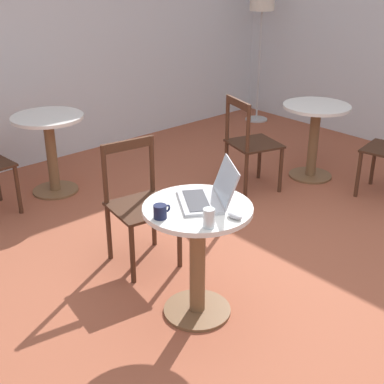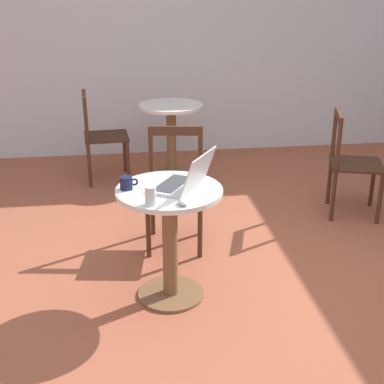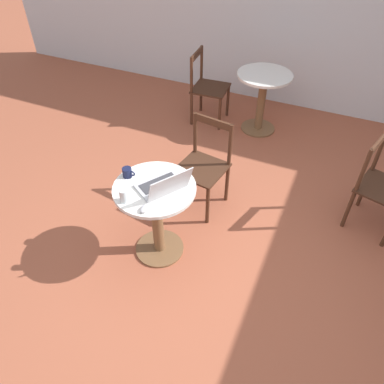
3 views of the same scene
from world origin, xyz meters
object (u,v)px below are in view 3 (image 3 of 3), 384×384
mouse (145,208)px  mug (127,172)px  cafe_table_near (156,209)px  drinking_glass (124,196)px  chair_near_back (204,166)px  cafe_table_far (263,92)px  chair_far_left (207,88)px  chair_mid_left (380,187)px  laptop (164,185)px

mouse → mug: bearing=138.1°
cafe_table_near → mouse: 0.36m
mouse → drinking_glass: (-0.18, 0.02, 0.04)m
chair_near_back → cafe_table_far: bearing=85.3°
cafe_table_near → chair_far_left: chair_far_left is taller
chair_mid_left → chair_far_left: (-2.12, 1.14, 0.00)m
cafe_table_far → chair_near_back: size_ratio=0.83×
cafe_table_far → drinking_glass: bearing=-98.3°
chair_far_left → laptop: (0.54, -2.24, 0.34)m
chair_near_back → drinking_glass: (-0.24, -0.97, 0.35)m
chair_mid_left → drinking_glass: 2.25m
chair_near_back → drinking_glass: size_ratio=8.27×
chair_near_back → chair_far_left: same height
cafe_table_far → laptop: bearing=-94.0°
cafe_table_far → chair_far_left: (-0.70, -0.05, -0.06)m
chair_far_left → cafe_table_far: bearing=3.9°
chair_far_left → cafe_table_near: bearing=-78.4°
cafe_table_far → laptop: 2.31m
chair_far_left → mug: bearing=-84.6°
cafe_table_near → mouse: bearing=-77.1°
cafe_table_near → cafe_table_far: 2.30m
cafe_table_near → mouse: (0.06, -0.25, 0.25)m
cafe_table_near → laptop: laptop is taller
cafe_table_far → chair_near_back: chair_near_back is taller
laptop → drinking_glass: (-0.21, -0.23, 0.01)m
drinking_glass → chair_near_back: bearing=76.1°
cafe_table_near → mug: (-0.25, 0.03, 0.27)m
chair_mid_left → chair_far_left: 2.41m
laptop → drinking_glass: bearing=-132.7°
chair_mid_left → mug: size_ratio=8.14×
chair_near_back → laptop: 0.82m
cafe_table_far → mouse: 2.55m
chair_near_back → mouse: size_ratio=8.96×
cafe_table_near → drinking_glass: bearing=-118.9°
cafe_table_near → chair_mid_left: bearing=33.5°
laptop → mouse: 0.25m
chair_near_back → laptop: size_ratio=1.94×
mouse → chair_near_back: bearing=86.7°
chair_near_back → chair_mid_left: bearing=13.1°
mouse → mug: 0.42m
cafe_table_near → chair_far_left: size_ratio=0.83×
laptop → mouse: bearing=-96.1°
mug → mouse: bearing=-41.9°
mug → chair_far_left: bearing=95.4°
chair_far_left → mouse: (0.52, -2.49, 0.31)m
laptop → drinking_glass: laptop is taller
mouse → drinking_glass: 0.19m
chair_far_left → mouse: bearing=-78.3°
mouse → chair_mid_left: bearing=40.0°
cafe_table_far → drinking_glass: 2.56m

